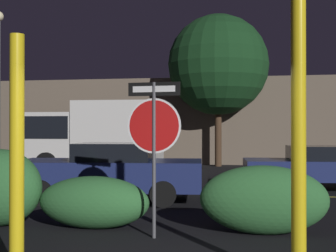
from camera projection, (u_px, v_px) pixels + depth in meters
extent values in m
cube|color=gold|center=(211.00, 194.00, 12.68)|extent=(41.95, 0.12, 0.01)
cylinder|color=#4C4C51|center=(154.00, 160.00, 7.56)|extent=(0.06, 0.06, 2.52)
cylinder|color=white|center=(154.00, 126.00, 7.56)|extent=(0.90, 0.07, 0.90)
cylinder|color=#B71414|center=(154.00, 126.00, 7.56)|extent=(0.83, 0.07, 0.83)
cube|color=black|center=(154.00, 89.00, 7.57)|extent=(0.87, 0.08, 0.22)
cube|color=white|center=(154.00, 89.00, 7.57)|extent=(0.71, 0.08, 0.10)
cylinder|color=yellow|center=(17.00, 158.00, 5.37)|extent=(0.17, 0.17, 2.85)
cylinder|color=yellow|center=(299.00, 132.00, 5.27)|extent=(0.17, 0.17, 3.44)
ellipsoid|color=#2D6633|center=(94.00, 202.00, 8.30)|extent=(2.01, 0.92, 0.93)
ellipsoid|color=#2D6633|center=(263.00, 200.00, 7.82)|extent=(2.14, 0.88, 1.15)
cube|color=navy|center=(109.00, 174.00, 11.51)|extent=(4.71, 2.30, 0.69)
cube|color=black|center=(115.00, 152.00, 11.50)|extent=(1.97, 1.77, 0.43)
cylinder|color=black|center=(41.00, 193.00, 10.72)|extent=(0.62, 0.26, 0.60)
cylinder|color=black|center=(64.00, 184.00, 12.50)|extent=(0.62, 0.26, 0.60)
cylinder|color=black|center=(163.00, 194.00, 10.52)|extent=(0.62, 0.26, 0.60)
cylinder|color=black|center=(169.00, 185.00, 12.29)|extent=(0.62, 0.26, 0.60)
sphere|color=#F4EFCC|center=(9.00, 175.00, 11.10)|extent=(0.14, 0.14, 0.14)
sphere|color=#F4EFCC|center=(27.00, 170.00, 12.25)|extent=(0.14, 0.14, 0.14)
cube|color=navy|center=(328.00, 170.00, 13.59)|extent=(4.94, 2.23, 0.57)
cube|color=black|center=(323.00, 153.00, 13.61)|extent=(2.04, 1.74, 0.41)
cylinder|color=black|center=(272.00, 176.00, 14.61)|extent=(0.61, 0.25, 0.60)
cylinder|color=black|center=(281.00, 182.00, 12.84)|extent=(0.61, 0.25, 0.60)
cube|color=silver|center=(55.00, 137.00, 19.81)|extent=(2.16, 2.19, 2.06)
cube|color=black|center=(55.00, 128.00, 19.81)|extent=(1.95, 2.23, 0.91)
cube|color=silver|center=(119.00, 132.00, 19.41)|extent=(3.49, 2.36, 2.52)
cylinder|color=black|center=(46.00, 163.00, 18.71)|extent=(0.85, 0.30, 0.84)
cylinder|color=black|center=(66.00, 159.00, 20.87)|extent=(0.85, 0.30, 0.84)
cylinder|color=black|center=(127.00, 164.00, 18.24)|extent=(0.85, 0.30, 0.84)
cylinder|color=black|center=(139.00, 160.00, 20.40)|extent=(0.85, 0.30, 0.84)
cylinder|color=#422D1E|center=(218.00, 134.00, 22.31)|extent=(0.32, 0.32, 3.12)
sphere|color=#143819|center=(218.00, 65.00, 22.34)|extent=(4.80, 4.80, 4.80)
cube|color=#6B5B4C|center=(272.00, 121.00, 24.54)|extent=(29.24, 3.53, 4.38)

